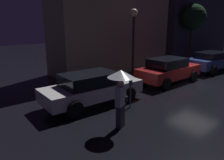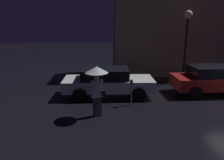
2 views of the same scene
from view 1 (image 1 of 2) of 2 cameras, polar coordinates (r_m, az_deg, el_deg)
name	(u,v)px [view 1 (image 1 of 2)]	position (r m, az deg, el deg)	size (l,w,h in m)	color
ground_plane	(196,85)	(14.15, 21.08, -1.13)	(60.00, 60.00, 0.00)	black
building_facade_left	(112,27)	(16.91, -0.02, 13.60)	(9.40, 3.00, 6.51)	gray
building_facade_right	(192,12)	(25.01, 20.17, 16.23)	(9.84, 3.00, 9.13)	#3D3D47
parked_car_white	(92,88)	(10.02, -5.29, -1.97)	(4.72, 2.01, 1.48)	silver
parked_car_red	(168,70)	(13.98, 14.49, 2.61)	(4.43, 2.01, 1.53)	maroon
parked_car_blue	(212,61)	(18.40, 24.63, 4.62)	(4.63, 1.99, 1.47)	navy
pedestrian_with_umbrella	(121,85)	(7.52, 2.30, -1.44)	(0.93, 0.93, 2.12)	#383842
parking_meter	(130,91)	(9.57, 4.85, -2.84)	(0.12, 0.10, 1.25)	#4C5154
street_lamp_near	(134,26)	(14.68, 5.67, 13.74)	(0.50, 0.50, 4.49)	black
street_tree	(193,17)	(20.74, 20.36, 15.06)	(2.21, 2.21, 5.14)	#473323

